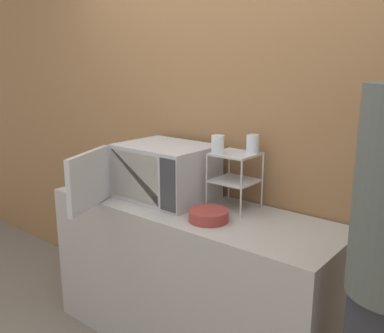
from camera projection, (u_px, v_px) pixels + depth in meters
wall_back at (224, 128)px, 2.59m from camera, size 8.00×0.06×2.60m
counter at (189, 277)px, 2.54m from camera, size 1.78×0.59×0.89m
microwave at (162, 172)px, 2.55m from camera, size 0.57×0.82×0.33m
dish_rack at (235, 169)px, 2.36m from camera, size 0.24×0.23×0.32m
glass_front_left at (218, 144)px, 2.31m from camera, size 0.07×0.07×0.10m
glass_back_right at (253, 144)px, 2.33m from camera, size 0.07×0.07×0.10m
bowl at (209, 216)px, 2.21m from camera, size 0.21×0.21×0.06m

